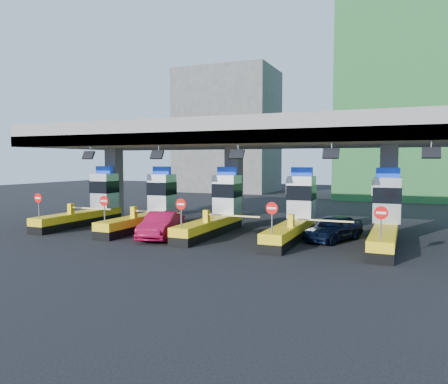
% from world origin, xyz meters
% --- Properties ---
extents(ground, '(120.00, 120.00, 0.00)m').
position_xyz_m(ground, '(0.00, 0.00, 0.00)').
color(ground, black).
rests_on(ground, ground).
extents(toll_canopy, '(28.00, 12.09, 7.00)m').
position_xyz_m(toll_canopy, '(0.00, 2.87, 6.13)').
color(toll_canopy, slate).
rests_on(toll_canopy, ground).
extents(toll_lane_far_left, '(4.43, 8.00, 4.16)m').
position_xyz_m(toll_lane_far_left, '(-10.00, 0.28, 1.40)').
color(toll_lane_far_left, black).
rests_on(toll_lane_far_left, ground).
extents(toll_lane_left, '(4.43, 8.00, 4.16)m').
position_xyz_m(toll_lane_left, '(-5.00, 0.28, 1.40)').
color(toll_lane_left, black).
rests_on(toll_lane_left, ground).
extents(toll_lane_center, '(4.43, 8.00, 4.16)m').
position_xyz_m(toll_lane_center, '(0.00, 0.28, 1.40)').
color(toll_lane_center, black).
rests_on(toll_lane_center, ground).
extents(toll_lane_right, '(4.43, 8.00, 4.16)m').
position_xyz_m(toll_lane_right, '(5.00, 0.28, 1.40)').
color(toll_lane_right, black).
rests_on(toll_lane_right, ground).
extents(toll_lane_far_right, '(4.43, 8.00, 4.16)m').
position_xyz_m(toll_lane_far_right, '(10.00, 0.28, 1.40)').
color(toll_lane_far_right, black).
rests_on(toll_lane_far_right, ground).
extents(bg_building_scaffold, '(18.00, 12.00, 28.00)m').
position_xyz_m(bg_building_scaffold, '(12.00, 32.00, 14.00)').
color(bg_building_scaffold, '#1E5926').
rests_on(bg_building_scaffold, ground).
extents(bg_building_concrete, '(14.00, 10.00, 18.00)m').
position_xyz_m(bg_building_concrete, '(-14.00, 36.00, 9.00)').
color(bg_building_concrete, '#4C4C49').
rests_on(bg_building_concrete, ground).
extents(van, '(3.25, 4.66, 1.47)m').
position_xyz_m(van, '(7.25, 0.12, 0.74)').
color(van, black).
rests_on(van, ground).
extents(red_car, '(2.68, 4.94, 1.55)m').
position_xyz_m(red_car, '(-2.25, -2.90, 0.77)').
color(red_car, maroon).
rests_on(red_car, ground).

